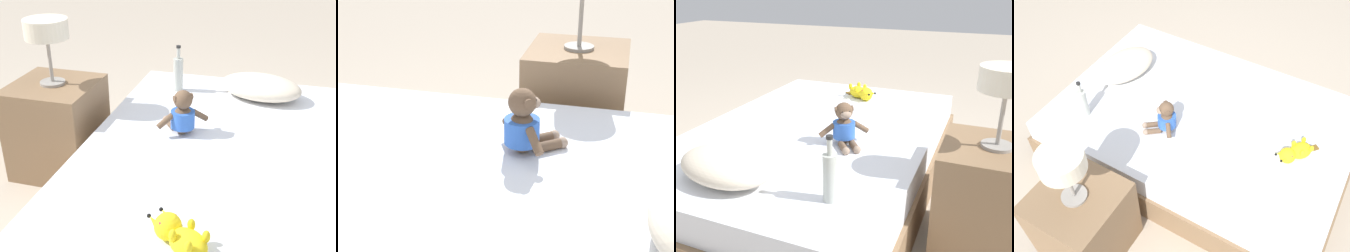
% 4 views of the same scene
% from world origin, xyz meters
% --- Properties ---
extents(ground_plane, '(16.00, 16.00, 0.00)m').
position_xyz_m(ground_plane, '(0.00, 0.00, 0.00)').
color(ground_plane, '#B7A893').
extents(bed, '(1.41, 2.07, 0.40)m').
position_xyz_m(bed, '(0.00, 0.00, 0.20)').
color(bed, '#846647').
rests_on(bed, ground_plane).
extents(pillow, '(0.54, 0.40, 0.14)m').
position_xyz_m(pillow, '(0.10, 0.72, 0.47)').
color(pillow, beige).
rests_on(pillow, bed).
extents(plush_monkey, '(0.26, 0.25, 0.24)m').
position_xyz_m(plush_monkey, '(-0.25, 0.16, 0.49)').
color(plush_monkey, brown).
rests_on(plush_monkey, bed).
extents(plush_yellow_creature, '(0.30, 0.23, 0.10)m').
position_xyz_m(plush_yellow_creature, '(-0.05, -0.67, 0.45)').
color(plush_yellow_creature, yellow).
rests_on(plush_yellow_creature, bed).
extents(glass_bottle, '(0.06, 0.06, 0.29)m').
position_xyz_m(glass_bottle, '(-0.41, 0.70, 0.51)').
color(glass_bottle, '#B7BCB2').
rests_on(glass_bottle, bed).
extents(nightstand, '(0.47, 0.47, 0.55)m').
position_xyz_m(nightstand, '(-1.02, 0.25, 0.27)').
color(nightstand, '#846647').
rests_on(nightstand, ground_plane).
extents(bedside_lamp, '(0.24, 0.24, 0.36)m').
position_xyz_m(bedside_lamp, '(-1.02, 0.25, 0.84)').
color(bedside_lamp, gray).
rests_on(bedside_lamp, nightstand).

